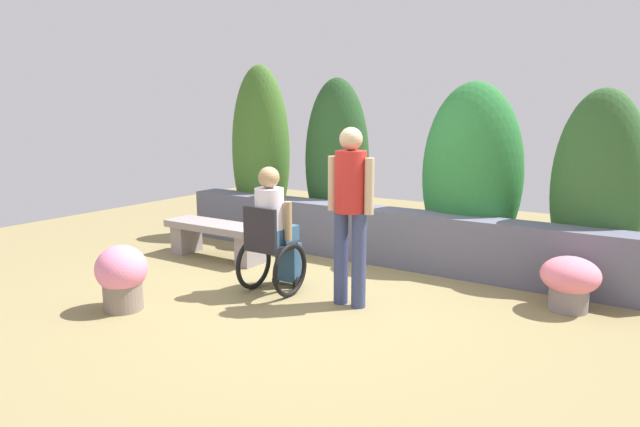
# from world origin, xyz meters

# --- Properties ---
(ground_plane) EXTENTS (12.34, 12.34, 0.00)m
(ground_plane) POSITION_xyz_m (0.00, 0.00, 0.00)
(ground_plane) COLOR olive
(stone_retaining_wall) EXTENTS (6.05, 0.41, 0.69)m
(stone_retaining_wall) POSITION_xyz_m (0.00, 1.50, 0.34)
(stone_retaining_wall) COLOR slate
(stone_retaining_wall) RESTS_ON ground
(hedge_backdrop) EXTENTS (5.57, 0.88, 2.56)m
(hedge_backdrop) POSITION_xyz_m (0.00, 2.00, 1.16)
(hedge_backdrop) COLOR #3F6A27
(hedge_backdrop) RESTS_ON ground
(stone_bench) EXTENTS (1.48, 0.45, 0.46)m
(stone_bench) POSITION_xyz_m (-1.88, 0.52, 0.31)
(stone_bench) COLOR gray
(stone_bench) RESTS_ON ground
(person_in_wheelchair) EXTENTS (0.53, 0.66, 1.33)m
(person_in_wheelchair) POSITION_xyz_m (-0.44, -0.15, 0.62)
(person_in_wheelchair) COLOR black
(person_in_wheelchair) RESTS_ON ground
(person_standing_companion) EXTENTS (0.49, 0.30, 1.74)m
(person_standing_companion) POSITION_xyz_m (0.44, -0.07, 1.01)
(person_standing_companion) COLOR #38426C
(person_standing_companion) RESTS_ON ground
(flower_pot_purple_near) EXTENTS (0.54, 0.54, 0.53)m
(flower_pot_purple_near) POSITION_xyz_m (2.27, 0.94, 0.30)
(flower_pot_purple_near) COLOR gray
(flower_pot_purple_near) RESTS_ON ground
(flower_pot_terracotta_by_wall) EXTENTS (0.48, 0.48, 0.63)m
(flower_pot_terracotta_by_wall) POSITION_xyz_m (-1.33, -1.36, 0.34)
(flower_pot_terracotta_by_wall) COLOR gray
(flower_pot_terracotta_by_wall) RESTS_ON ground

